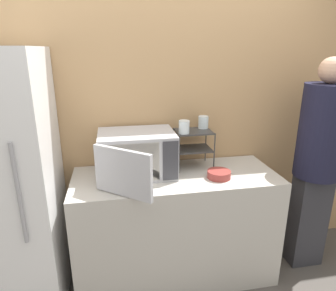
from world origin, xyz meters
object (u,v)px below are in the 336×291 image
object	(u,v)px
person	(318,157)
refrigerator	(1,187)
microwave	(136,154)
glass_front_left	(184,127)
glass_back_right	(203,122)
bowl	(219,175)
dish_rack	(193,141)

from	to	relation	value
person	refrigerator	distance (m)	2.41
microwave	glass_front_left	world-z (taller)	glass_front_left
microwave	person	world-z (taller)	person
glass_back_right	person	xyz separation A→B (m)	(0.89, -0.28, -0.26)
microwave	bowl	xyz separation A→B (m)	(0.60, -0.18, -0.14)
dish_rack	refrigerator	distance (m)	1.44
microwave	person	distance (m)	1.46
glass_front_left	refrigerator	size ratio (longest dim) A/B	0.05
bowl	person	bearing A→B (deg)	2.71
dish_rack	refrigerator	size ratio (longest dim) A/B	0.17
glass_back_right	bowl	xyz separation A→B (m)	(0.04, -0.32, -0.33)
glass_back_right	person	size ratio (longest dim) A/B	0.06
dish_rack	person	size ratio (longest dim) A/B	0.17
refrigerator	bowl	bearing A→B (deg)	-3.32
glass_front_left	bowl	size ratio (longest dim) A/B	0.57
person	bowl	bearing A→B (deg)	-177.29
glass_back_right	bowl	distance (m)	0.46
glass_front_left	glass_back_right	distance (m)	0.23
glass_front_left	person	xyz separation A→B (m)	(1.08, -0.16, -0.26)
microwave	glass_back_right	bearing A→B (deg)	14.57
bowl	glass_front_left	bearing A→B (deg)	139.03
bowl	glass_back_right	bearing A→B (deg)	96.39
dish_rack	bowl	bearing A→B (deg)	-63.16
bowl	person	world-z (taller)	person
dish_rack	glass_front_left	world-z (taller)	glass_front_left
glass_front_left	bowl	world-z (taller)	glass_front_left
dish_rack	person	xyz separation A→B (m)	(0.99, -0.22, -0.12)
glass_front_left	dish_rack	bearing A→B (deg)	34.05
microwave	dish_rack	xyz separation A→B (m)	(0.47, 0.09, 0.05)
microwave	dish_rack	distance (m)	0.48
glass_back_right	person	world-z (taller)	person
person	refrigerator	bearing A→B (deg)	178.82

